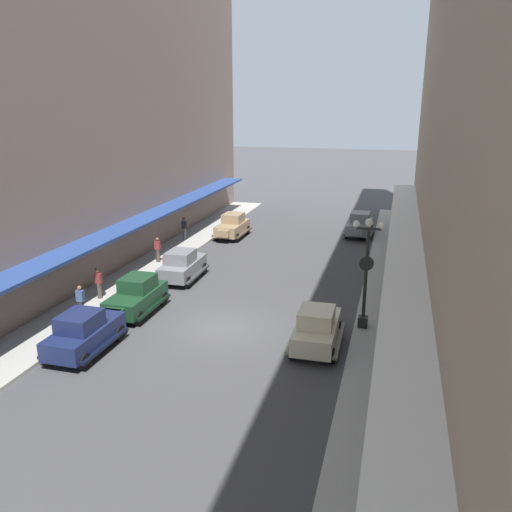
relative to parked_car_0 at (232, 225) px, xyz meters
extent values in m
plane|color=#424244|center=(4.79, -16.42, -0.94)|extent=(200.00, 200.00, 0.00)
cube|color=#A8A59E|center=(-2.71, -16.42, -0.87)|extent=(3.00, 60.00, 0.15)
cube|color=#A8A59E|center=(12.29, -16.42, -0.87)|extent=(3.00, 60.00, 0.15)
cube|color=navy|center=(-3.31, -16.42, 2.06)|extent=(1.80, 54.00, 0.16)
cube|color=gray|center=(15.04, -16.42, 12.52)|extent=(2.50, 60.00, 26.92)
cube|color=white|center=(12.89, -16.42, 2.06)|extent=(1.80, 54.00, 0.16)
cube|color=#997F5B|center=(0.00, -0.03, -0.20)|extent=(1.78, 3.93, 0.80)
cube|color=#997F5B|center=(0.00, 0.22, 0.55)|extent=(1.48, 1.73, 0.70)
cube|color=#8C9EA8|center=(0.00, 0.22, 0.55)|extent=(1.40, 1.69, 0.42)
cube|color=#997F5B|center=(-0.05, -2.16, -0.15)|extent=(0.94, 0.38, 0.52)
cube|color=#4C3F2D|center=(0.95, -0.05, -0.52)|extent=(0.31, 3.51, 0.12)
cube|color=#4C3F2D|center=(-0.95, -0.01, -0.52)|extent=(0.31, 3.51, 0.12)
cylinder|color=black|center=(0.78, -1.42, -0.60)|extent=(0.23, 0.68, 0.68)
cylinder|color=black|center=(-0.84, -1.38, -0.60)|extent=(0.23, 0.68, 0.68)
cylinder|color=black|center=(0.84, 1.31, -0.60)|extent=(0.23, 0.68, 0.68)
cylinder|color=black|center=(-0.78, 1.35, -0.60)|extent=(0.23, 0.68, 0.68)
cube|color=slate|center=(0.27, -10.49, -0.20)|extent=(1.79, 3.94, 0.80)
cube|color=slate|center=(0.27, -10.74, 0.55)|extent=(1.48, 1.73, 0.70)
cube|color=#8C9EA8|center=(0.27, -10.74, 0.55)|extent=(1.41, 1.70, 0.42)
cube|color=slate|center=(0.22, -8.37, -0.15)|extent=(0.94, 0.38, 0.52)
cube|color=#393A3D|center=(-0.68, -10.52, -0.52)|extent=(0.32, 3.51, 0.12)
cube|color=#393A3D|center=(1.22, -10.47, -0.52)|extent=(0.32, 3.51, 0.12)
cylinder|color=black|center=(-0.57, -9.15, -0.60)|extent=(0.24, 0.68, 0.68)
cylinder|color=black|center=(1.04, -9.11, -0.60)|extent=(0.24, 0.68, 0.68)
cylinder|color=black|center=(-0.51, -11.88, -0.60)|extent=(0.24, 0.68, 0.68)
cylinder|color=black|center=(1.11, -11.84, -0.60)|extent=(0.24, 0.68, 0.68)
cube|color=#19234C|center=(-0.01, -20.28, -0.20)|extent=(1.71, 3.90, 0.80)
cube|color=#19234C|center=(-0.01, -20.53, 0.55)|extent=(1.44, 1.70, 0.70)
cube|color=#8C9EA8|center=(-0.01, -20.53, 0.55)|extent=(1.37, 1.67, 0.42)
cube|color=#19234C|center=(-0.01, -18.15, -0.15)|extent=(0.94, 0.36, 0.52)
cube|color=black|center=(-0.96, -20.28, -0.52)|extent=(0.25, 3.51, 0.12)
cube|color=black|center=(0.94, -20.28, -0.52)|extent=(0.25, 3.51, 0.12)
cylinder|color=black|center=(-0.82, -18.91, -0.60)|extent=(0.22, 0.68, 0.68)
cylinder|color=black|center=(0.80, -18.91, -0.60)|extent=(0.22, 0.68, 0.68)
cylinder|color=black|center=(-0.82, -21.64, -0.60)|extent=(0.22, 0.68, 0.68)
cylinder|color=black|center=(0.79, -21.64, -0.60)|extent=(0.22, 0.68, 0.68)
cube|color=beige|center=(9.38, -17.22, -0.20)|extent=(1.77, 3.93, 0.80)
cube|color=beige|center=(9.38, -17.47, 0.55)|extent=(1.47, 1.72, 0.70)
cube|color=#8C9EA8|center=(9.38, -17.47, 0.55)|extent=(1.40, 1.69, 0.42)
cube|color=beige|center=(9.34, -15.09, -0.15)|extent=(0.94, 0.38, 0.52)
cube|color=#6D6856|center=(8.43, -17.24, -0.52)|extent=(0.30, 3.51, 0.12)
cube|color=#6D6856|center=(10.33, -17.21, -0.52)|extent=(0.30, 3.51, 0.12)
cylinder|color=black|center=(8.55, -15.87, -0.60)|extent=(0.23, 0.68, 0.68)
cylinder|color=black|center=(10.16, -15.84, -0.60)|extent=(0.23, 0.68, 0.68)
cylinder|color=black|center=(8.60, -18.60, -0.60)|extent=(0.23, 0.68, 0.68)
cylinder|color=black|center=(10.21, -18.57, -0.60)|extent=(0.23, 0.68, 0.68)
cube|color=#193D23|center=(0.05, -15.85, -0.20)|extent=(1.72, 3.91, 0.80)
cube|color=#193D23|center=(0.05, -15.60, 0.55)|extent=(1.45, 1.71, 0.70)
cube|color=#8C9EA8|center=(0.05, -15.60, 0.55)|extent=(1.37, 1.67, 0.42)
cube|color=#193D23|center=(0.06, -17.98, -0.15)|extent=(0.94, 0.36, 0.52)
cube|color=black|center=(1.00, -15.85, -0.52)|extent=(0.25, 3.51, 0.12)
cube|color=black|center=(-0.90, -15.86, -0.52)|extent=(0.25, 3.51, 0.12)
cylinder|color=black|center=(0.86, -17.22, -0.60)|extent=(0.22, 0.68, 0.68)
cylinder|color=black|center=(-0.76, -17.22, -0.60)|extent=(0.22, 0.68, 0.68)
cylinder|color=black|center=(0.85, -14.49, -0.60)|extent=(0.22, 0.68, 0.68)
cylinder|color=black|center=(-0.77, -14.49, -0.60)|extent=(0.22, 0.68, 0.68)
cube|color=slate|center=(9.60, 3.07, -0.20)|extent=(1.83, 3.95, 0.80)
cube|color=slate|center=(9.61, 3.32, 0.55)|extent=(1.49, 1.75, 0.70)
cube|color=#8C9EA8|center=(9.61, 3.32, 0.55)|extent=(1.42, 1.71, 0.42)
cube|color=slate|center=(9.53, 0.94, -0.15)|extent=(0.95, 0.39, 0.52)
cube|color=#393A3D|center=(10.55, 3.04, -0.52)|extent=(0.35, 3.52, 0.12)
cube|color=#393A3D|center=(8.65, 3.10, -0.52)|extent=(0.35, 3.52, 0.12)
cylinder|color=black|center=(10.36, 1.68, -0.60)|extent=(0.24, 0.69, 0.68)
cylinder|color=black|center=(8.75, 1.73, -0.60)|extent=(0.24, 0.69, 0.68)
cylinder|color=black|center=(10.45, 4.40, -0.60)|extent=(0.24, 0.69, 0.68)
cylinder|color=black|center=(8.84, 4.46, -0.60)|extent=(0.24, 0.69, 0.68)
cube|color=black|center=(11.19, -14.91, -0.54)|extent=(0.44, 0.44, 0.50)
cylinder|color=black|center=(11.19, -14.91, 1.81)|extent=(0.16, 0.16, 4.20)
cube|color=black|center=(11.19, -14.91, 3.91)|extent=(1.10, 0.10, 0.10)
sphere|color=white|center=(10.64, -14.91, 4.09)|extent=(0.32, 0.32, 0.32)
sphere|color=white|center=(11.74, -14.91, 4.09)|extent=(0.32, 0.32, 0.32)
sphere|color=white|center=(11.19, -14.91, 4.19)|extent=(0.36, 0.36, 0.36)
cylinder|color=black|center=(11.19, -14.91, 2.31)|extent=(0.64, 0.18, 0.64)
cylinder|color=silver|center=(11.19, -14.81, 2.31)|extent=(0.56, 0.02, 0.56)
cylinder|color=#B21E19|center=(-1.56, -9.13, -0.44)|extent=(0.24, 0.24, 0.70)
sphere|color=#B21E19|center=(-1.56, -9.13, -0.07)|extent=(0.20, 0.20, 0.20)
cylinder|color=#4C4238|center=(-2.52, -8.06, -0.37)|extent=(0.24, 0.24, 0.85)
cube|color=maroon|center=(-2.52, -8.06, 0.34)|extent=(0.36, 0.22, 0.56)
sphere|color=brown|center=(-2.52, -8.06, 0.74)|extent=(0.22, 0.22, 0.22)
cylinder|color=#2D2D33|center=(12.68, -19.39, -0.37)|extent=(0.24, 0.24, 0.85)
cube|color=#3F598C|center=(12.68, -19.39, 0.34)|extent=(0.36, 0.22, 0.56)
sphere|color=#9E7051|center=(12.68, -19.39, 0.74)|extent=(0.22, 0.22, 0.22)
cylinder|color=black|center=(12.68, -19.39, 0.86)|extent=(0.28, 0.28, 0.04)
cylinder|color=#2D2D33|center=(-2.06, -17.44, -0.37)|extent=(0.24, 0.24, 0.85)
cube|color=#3F598C|center=(-2.06, -17.44, 0.34)|extent=(0.36, 0.22, 0.56)
sphere|color=brown|center=(-2.06, -17.44, 0.74)|extent=(0.22, 0.22, 0.22)
cylinder|color=#4C4238|center=(-2.64, -14.91, -0.37)|extent=(0.24, 0.24, 0.85)
cube|color=maroon|center=(-2.64, -14.91, 0.34)|extent=(0.36, 0.22, 0.56)
sphere|color=brown|center=(-2.64, -14.91, 0.74)|extent=(0.22, 0.22, 0.22)
cylinder|color=black|center=(-2.64, -14.91, 0.86)|extent=(0.28, 0.28, 0.04)
cylinder|color=slate|center=(-3.15, -2.16, -0.37)|extent=(0.24, 0.24, 0.85)
cube|color=#26262D|center=(-3.15, -2.16, 0.34)|extent=(0.36, 0.22, 0.56)
sphere|color=#9E7051|center=(-3.15, -2.16, 0.74)|extent=(0.22, 0.22, 0.22)
cylinder|color=black|center=(-3.15, -2.16, 0.86)|extent=(0.28, 0.28, 0.04)
camera|label=1|loc=(12.28, -37.61, 9.26)|focal=36.27mm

